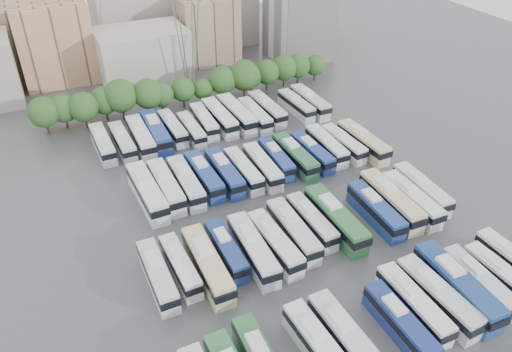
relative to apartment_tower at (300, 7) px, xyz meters
name	(u,v)px	position (x,y,z in m)	size (l,w,h in m)	color
ground	(285,215)	(-34.00, -58.00, -13.00)	(220.00, 220.00, 0.00)	#424447
tree_line	(186,87)	(-35.65, -15.96, -8.51)	(65.38, 7.85, 8.56)	black
city_buildings	(124,33)	(-41.46, 13.86, -5.13)	(102.00, 35.00, 20.00)	#9E998E
apartment_tower	(300,7)	(0.00, 0.00, 0.00)	(14.00, 14.00, 26.00)	silver
electricity_pylon	(185,6)	(-32.00, -8.00, 5.66)	(9.00, 6.91, 33.83)	slate
bus_r0_s4	(319,348)	(-42.32, -81.96, -11.17)	(3.17, 12.01, 3.73)	silver
bus_r0_s5	(347,340)	(-39.08, -82.37, -11.06)	(3.12, 12.64, 3.94)	silver
bus_r0_s7	(400,323)	(-32.23, -82.91, -11.25)	(2.50, 11.37, 3.57)	navy
bus_r0_s8	(413,304)	(-29.03, -81.30, -11.19)	(2.63, 11.76, 3.68)	silver
bus_r0_s9	(438,297)	(-25.73, -81.68, -11.09)	(3.23, 12.51, 3.89)	silver
bus_r0_s10	(457,286)	(-22.57, -81.43, -10.89)	(3.50, 13.78, 4.29)	navy
bus_r0_s11	(479,282)	(-19.30, -81.86, -11.25)	(2.89, 11.42, 3.56)	silver
bus_r0_s12	(501,277)	(-15.96, -82.37, -11.30)	(2.74, 11.08, 3.45)	silver
bus_r1_s0	(158,275)	(-55.30, -64.01, -11.20)	(2.60, 11.68, 3.66)	silver
bus_r1_s1	(180,266)	(-52.16, -63.46, -11.33)	(2.73, 10.93, 3.40)	white
bus_r1_s2	(207,265)	(-49.00, -65.11, -10.96)	(2.95, 13.23, 4.15)	beige
bus_r1_s3	(226,250)	(-45.63, -63.12, -11.31)	(2.41, 10.98, 3.45)	navy
bus_r1_s4	(253,249)	(-42.42, -64.83, -11.03)	(3.22, 12.87, 4.01)	silver
bus_r1_s5	(275,243)	(-39.17, -64.82, -11.13)	(3.16, 12.25, 3.81)	silver
bus_r1_s6	(293,231)	(-35.71, -63.67, -11.09)	(2.85, 12.42, 3.89)	silver
bus_r1_s7	(312,221)	(-32.17, -62.74, -11.26)	(2.57, 11.33, 3.55)	silver
bus_r1_s8	(335,219)	(-28.99, -64.04, -10.90)	(3.03, 13.63, 4.27)	#2E6B3B
bus_r1_s10	(376,210)	(-22.32, -64.62, -11.13)	(3.02, 12.22, 3.81)	navy
bus_r1_s11	(391,200)	(-19.01, -63.83, -10.92)	(3.43, 13.59, 4.23)	beige
bus_r1_s12	(411,199)	(-15.83, -64.72, -11.09)	(2.92, 12.44, 3.89)	silver
bus_r1_s13	(421,189)	(-12.60, -63.24, -11.14)	(3.11, 12.19, 3.80)	silver
bus_r2_s1	(147,192)	(-51.99, -46.22, -10.89)	(3.51, 13.79, 4.29)	white
bus_r2_s2	(166,186)	(-48.85, -45.77, -11.04)	(2.92, 12.76, 3.99)	silver
bus_r2_s3	(186,182)	(-45.63, -45.99, -11.06)	(2.81, 12.60, 3.95)	silver
bus_r2_s4	(204,176)	(-42.35, -45.35, -11.10)	(2.96, 12.37, 3.86)	navy
bus_r2_s5	(224,172)	(-38.95, -45.86, -11.11)	(2.69, 12.30, 3.86)	navy
bus_r2_s6	(243,170)	(-35.75, -46.33, -11.23)	(2.65, 11.55, 3.61)	silver
bus_r2_s7	(262,166)	(-32.41, -46.69, -11.17)	(2.95, 11.97, 3.73)	silver
bus_r2_s8	(276,158)	(-29.08, -45.28, -11.29)	(3.00, 11.23, 3.49)	navy
bus_r2_s9	(295,156)	(-25.91, -46.19, -11.08)	(2.87, 12.52, 3.92)	#2B6540
bus_r2_s10	(312,152)	(-22.50, -46.19, -11.23)	(2.96, 11.58, 3.60)	navy
bus_r2_s11	(326,145)	(-18.97, -45.23, -11.18)	(2.89, 11.88, 3.71)	silver
bus_r2_s12	(343,143)	(-15.74, -45.86, -11.25)	(3.05, 11.45, 3.56)	silver
bus_r2_s13	(363,142)	(-12.40, -47.12, -11.03)	(3.26, 12.88, 4.01)	beige
bus_r3_s0	(103,143)	(-55.45, -27.68, -11.17)	(2.89, 11.95, 3.73)	silver
bus_r3_s1	(123,142)	(-52.01, -28.51, -11.20)	(2.89, 11.77, 3.67)	silver
bus_r3_s2	(141,137)	(-48.61, -28.55, -11.00)	(2.88, 12.97, 4.07)	silver
bus_r3_s3	(156,132)	(-45.60, -27.90, -10.94)	(3.18, 13.42, 4.19)	navy
bus_r3_s4	(173,128)	(-42.20, -27.26, -11.21)	(2.88, 11.67, 3.64)	silver
bus_r3_s5	(191,130)	(-39.07, -29.20, -11.30)	(2.49, 11.04, 3.46)	silver
bus_r3_s6	(204,121)	(-35.75, -27.16, -11.19)	(3.01, 11.86, 3.69)	silver
bus_r3_s7	(220,117)	(-32.54, -27.33, -10.99)	(3.08, 13.07, 4.09)	white
bus_r3_s8	(237,114)	(-29.02, -27.56, -10.90)	(3.49, 13.72, 4.27)	silver
bus_r3_s9	(255,115)	(-25.71, -29.05, -11.16)	(2.64, 11.93, 3.74)	silver
bus_r3_s10	(267,109)	(-22.37, -27.70, -11.06)	(3.18, 12.66, 3.95)	silver
bus_r3_s12	(296,105)	(-15.93, -28.39, -11.24)	(3.03, 11.55, 3.59)	silver
bus_r3_s13	(310,102)	(-12.71, -28.45, -11.06)	(2.97, 12.63, 3.95)	silver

